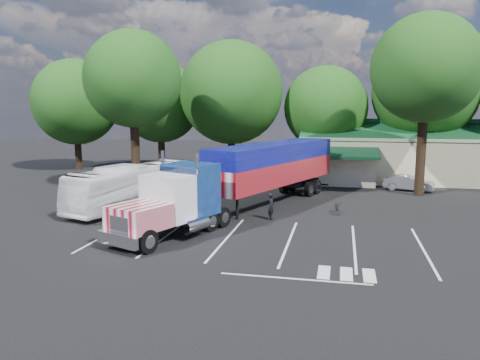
% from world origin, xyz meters
% --- Properties ---
extents(ground, '(120.00, 120.00, 0.00)m').
position_xyz_m(ground, '(0.00, 0.00, 0.00)').
color(ground, black).
rests_on(ground, ground).
extents(event_hall, '(24.20, 14.12, 5.55)m').
position_xyz_m(event_hall, '(13.74, 17.81, 2.21)').
color(event_hall, beige).
rests_on(event_hall, ground).
extents(tree_row_a, '(9.00, 9.00, 11.68)m').
position_xyz_m(tree_row_a, '(-22.00, 16.50, 7.16)').
color(tree_row_a, black).
rests_on(tree_row_a, ground).
extents(tree_row_b, '(8.40, 8.40, 11.35)m').
position_xyz_m(tree_row_b, '(-13.00, 17.80, 7.13)').
color(tree_row_b, black).
rests_on(tree_row_b, ground).
extents(tree_row_c, '(10.00, 10.00, 13.05)m').
position_xyz_m(tree_row_c, '(-5.00, 16.20, 8.04)').
color(tree_row_c, black).
rests_on(tree_row_c, ground).
extents(tree_row_d, '(8.00, 8.00, 10.60)m').
position_xyz_m(tree_row_d, '(4.00, 17.50, 6.58)').
color(tree_row_d, black).
rests_on(tree_row_d, ground).
extents(tree_row_e, '(9.60, 9.60, 12.90)m').
position_xyz_m(tree_row_e, '(13.00, 18.00, 8.09)').
color(tree_row_e, black).
rests_on(tree_row_e, ground).
extents(tree_near_left, '(7.60, 7.60, 12.65)m').
position_xyz_m(tree_near_left, '(-10.50, 6.00, 8.81)').
color(tree_near_left, black).
rests_on(tree_near_left, ground).
extents(tree_near_right, '(8.00, 8.00, 13.50)m').
position_xyz_m(tree_near_right, '(11.50, 8.50, 9.46)').
color(tree_near_right, black).
rests_on(tree_near_right, ground).
extents(semi_truck, '(10.30, 20.35, 4.39)m').
position_xyz_m(semi_truck, '(0.00, 0.97, 2.48)').
color(semi_truck, black).
rests_on(semi_truck, ground).
extents(woman, '(0.43, 0.62, 1.63)m').
position_xyz_m(woman, '(1.64, -1.52, 0.81)').
color(woman, black).
rests_on(woman, ground).
extents(bicycle, '(0.77, 1.64, 0.83)m').
position_xyz_m(bicycle, '(5.50, 1.00, 0.42)').
color(bicycle, black).
rests_on(bicycle, ground).
extents(tour_bus, '(5.48, 10.77, 2.93)m').
position_xyz_m(tour_bus, '(-7.90, -0.06, 1.46)').
color(tour_bus, white).
rests_on(tour_bus, ground).
extents(silver_sedan, '(4.09, 2.34, 1.27)m').
position_xyz_m(silver_sedan, '(11.02, 10.50, 0.64)').
color(silver_sedan, '#B2B6BA').
rests_on(silver_sedan, ground).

